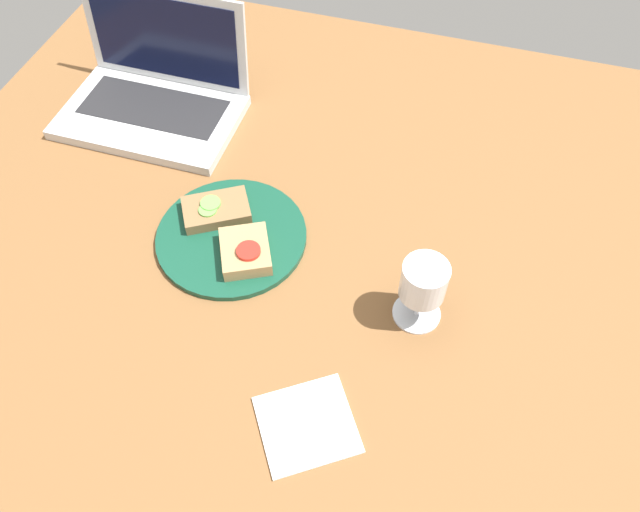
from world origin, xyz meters
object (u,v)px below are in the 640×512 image
laptop (154,95)px  wine_glass (423,284)px  plate (232,236)px  sandwich_with_tomato (245,251)px  sandwich_with_cucumber (216,210)px  napkin (307,425)px

laptop → wine_glass: bearing=-28.3°
plate → sandwich_with_tomato: bearing=-41.2°
sandwich_with_tomato → sandwich_with_cucumber: 10.67cm
sandwich_with_cucumber → laptop: laptop is taller
sandwich_with_cucumber → napkin: bearing=-50.0°
wine_glass → laptop: size_ratio=0.36×
laptop → napkin: laptop is taller
sandwich_with_tomato → laptop: bearing=135.4°
sandwich_with_tomato → wine_glass: 29.32cm
sandwich_with_cucumber → wine_glass: 38.30cm
sandwich_with_tomato → napkin: sandwich_with_tomato is taller
sandwich_with_tomato → sandwich_with_cucumber: size_ratio=0.89×
sandwich_with_tomato → laptop: (-30.03, 29.57, 1.49)cm
wine_glass → laptop: laptop is taller
sandwich_with_cucumber → wine_glass: size_ratio=1.09×
plate → wine_glass: bearing=-9.7°
plate → napkin: plate is taller
sandwich_with_cucumber → wine_glass: (36.70, -9.05, 6.16)cm
wine_glass → laptop: 66.80cm
plate → sandwich_with_tomato: (4.03, -3.53, 1.88)cm
laptop → plate: bearing=-45.1°
wine_glass → napkin: wine_glass is taller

